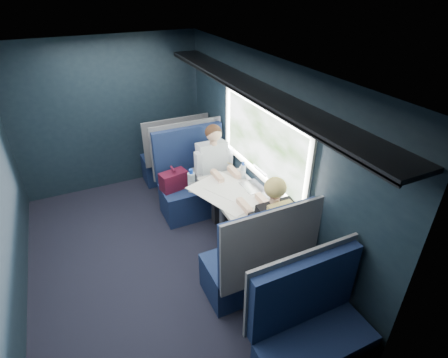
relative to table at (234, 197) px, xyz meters
name	(u,v)px	position (x,y,z in m)	size (l,w,h in m)	color
ground	(156,263)	(-1.03, 0.00, -0.67)	(2.80, 4.20, 0.01)	black
room_shell	(144,152)	(-1.01, 0.00, 0.81)	(3.00, 4.40, 2.40)	black
table	(234,197)	(0.00, 0.00, 0.00)	(0.62, 1.00, 0.74)	#54565E
seat_bay_near	(194,184)	(-0.20, 0.87, -0.24)	(1.04, 0.62, 1.26)	#0C1636
seat_bay_far	(256,263)	(-0.18, -0.87, -0.25)	(1.04, 0.62, 1.26)	#0C1636
seat_row_front	(174,158)	(-0.18, 1.80, -0.25)	(1.04, 0.51, 1.16)	#0C1636
seat_row_back	(310,335)	(-0.18, -1.80, -0.25)	(1.04, 0.51, 1.16)	#0C1636
man	(216,167)	(0.07, 0.70, 0.06)	(0.53, 0.56, 1.32)	black
woman	(270,224)	(0.07, -0.71, 0.06)	(0.53, 0.56, 1.32)	black
papers	(227,192)	(-0.08, 0.02, 0.08)	(0.59, 0.86, 0.01)	white
laptop	(257,182)	(0.31, -0.01, 0.14)	(0.24, 0.31, 0.23)	silver
bottle_small	(243,171)	(0.25, 0.25, 0.18)	(0.07, 0.07, 0.23)	silver
cup	(242,170)	(0.30, 0.36, 0.12)	(0.07, 0.07, 0.09)	white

